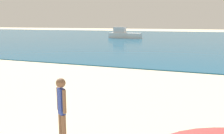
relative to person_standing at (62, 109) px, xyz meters
name	(u,v)px	position (x,y,z in m)	size (l,w,h in m)	color
water	(186,38)	(-0.24, 39.39, -0.86)	(160.00, 60.00, 0.06)	#14567F
person_standing	(62,109)	(0.00, 0.00, 0.00)	(0.32, 0.23, 1.56)	brown
boat_far	(124,34)	(-10.13, 35.28, -0.19)	(5.47, 1.83, 1.85)	white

